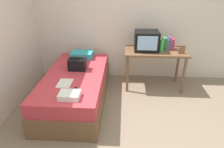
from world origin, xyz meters
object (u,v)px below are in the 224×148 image
(remote_silver, at_px, (71,68))
(bed, at_px, (76,88))
(book_row, at_px, (168,44))
(picture_frame, at_px, (182,49))
(desk, at_px, (155,55))
(tv, at_px, (146,41))
(folded_towel, at_px, (70,95))
(water_bottle, at_px, (161,46))
(remote_dark, at_px, (75,90))
(magazine, at_px, (65,83))
(pillow, at_px, (82,55))
(handbag, at_px, (77,64))

(remote_silver, bearing_deg, bed, -62.60)
(book_row, bearing_deg, picture_frame, -47.88)
(desk, relative_size, book_row, 4.75)
(tv, distance_m, folded_towel, 1.82)
(water_bottle, bearing_deg, picture_frame, -7.83)
(bed, height_order, remote_dark, remote_dark)
(book_row, bearing_deg, remote_silver, -163.72)
(magazine, bearing_deg, remote_silver, 93.22)
(desk, height_order, pillow, desk)
(pillow, height_order, handbag, handbag)
(tv, xyz_separation_m, handbag, (-1.22, -0.47, -0.30))
(remote_dark, bearing_deg, tv, 47.34)
(tv, distance_m, handbag, 1.34)
(desk, distance_m, picture_frame, 0.50)
(pillow, xyz_separation_m, remote_silver, (-0.09, -0.54, -0.05))
(tv, relative_size, water_bottle, 1.88)
(book_row, distance_m, folded_towel, 2.15)
(book_row, xyz_separation_m, remote_silver, (-1.76, -0.51, -0.32))
(bed, xyz_separation_m, tv, (1.24, 0.64, 0.68))
(desk, relative_size, remote_silver, 8.06)
(book_row, height_order, magazine, book_row)
(remote_dark, bearing_deg, remote_silver, 107.19)
(book_row, bearing_deg, magazine, -148.36)
(desk, relative_size, folded_towel, 4.14)
(desk, relative_size, picture_frame, 7.51)
(desk, distance_m, pillow, 1.45)
(book_row, height_order, pillow, book_row)
(desk, bearing_deg, bed, -156.15)
(handbag, xyz_separation_m, remote_silver, (-0.12, 0.03, -0.09))
(bed, height_order, tv, tv)
(handbag, bearing_deg, picture_frame, 9.79)
(remote_silver, bearing_deg, tv, 18.18)
(picture_frame, bearing_deg, remote_dark, -148.89)
(bed, relative_size, magazine, 6.90)
(tv, relative_size, magazine, 1.52)
(tv, height_order, remote_dark, tv)
(water_bottle, relative_size, handbag, 0.78)
(desk, distance_m, book_row, 0.32)
(book_row, height_order, handbag, book_row)
(book_row, distance_m, remote_dark, 2.01)
(book_row, relative_size, remote_dark, 1.57)
(bed, xyz_separation_m, remote_dark, (0.13, -0.56, 0.29))
(water_bottle, distance_m, folded_towel, 1.92)
(tv, height_order, picture_frame, tv)
(bed, height_order, book_row, book_row)
(water_bottle, relative_size, picture_frame, 1.51)
(bed, xyz_separation_m, pillow, (-0.02, 0.74, 0.34))
(remote_dark, bearing_deg, magazine, 134.42)
(tv, relative_size, handbag, 1.47)
(folded_towel, bearing_deg, book_row, 43.19)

